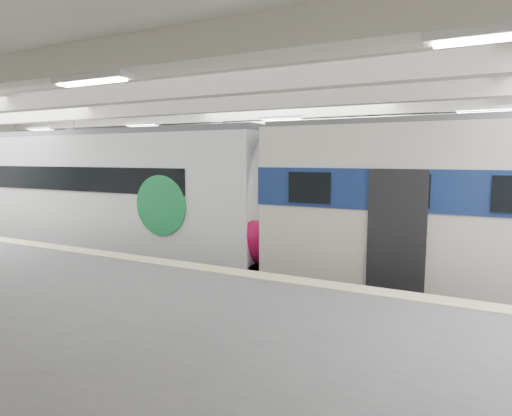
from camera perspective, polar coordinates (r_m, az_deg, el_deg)
The scene contains 3 objects.
station_hall at distance 11.17m, azimuth -4.28°, elevation 4.73°, with size 36.00×24.00×5.75m.
modern_emu at distance 15.44m, azimuth -15.88°, elevation 1.34°, with size 14.20×2.93×4.56m.
far_train at distance 20.27m, azimuth -7.05°, elevation 3.18°, with size 14.62×3.65×4.61m.
Camera 1 is at (5.76, -11.30, 3.65)m, focal length 30.00 mm.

